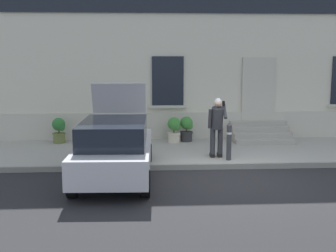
{
  "coord_description": "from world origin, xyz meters",
  "views": [
    {
      "loc": [
        -2.09,
        -10.27,
        3.05
      ],
      "look_at": [
        -1.4,
        1.6,
        1.1
      ],
      "focal_mm": 45.58,
      "sensor_mm": 36.0,
      "label": 1
    }
  ],
  "objects_px": {
    "person_on_phone": "(217,124)",
    "planter_terracotta": "(117,128)",
    "bollard_near_person": "(229,140)",
    "planter_cream": "(174,129)",
    "hatchback_car_silver": "(115,148)",
    "planter_olive": "(59,130)",
    "planter_charcoal": "(187,128)"
  },
  "relations": [
    {
      "from": "planter_cream",
      "to": "planter_olive",
      "type": "bearing_deg",
      "value": 177.94
    },
    {
      "from": "bollard_near_person",
      "to": "planter_terracotta",
      "type": "distance_m",
      "value": 4.36
    },
    {
      "from": "planter_olive",
      "to": "planter_cream",
      "type": "relative_size",
      "value": 1.0
    },
    {
      "from": "person_on_phone",
      "to": "hatchback_car_silver",
      "type": "bearing_deg",
      "value": -137.02
    },
    {
      "from": "planter_olive",
      "to": "planter_terracotta",
      "type": "xyz_separation_m",
      "value": [
        1.94,
        0.13,
        0.0
      ]
    },
    {
      "from": "bollard_near_person",
      "to": "planter_cream",
      "type": "height_order",
      "value": "bollard_near_person"
    },
    {
      "from": "planter_terracotta",
      "to": "planter_charcoal",
      "type": "distance_m",
      "value": 2.39
    },
    {
      "from": "bollard_near_person",
      "to": "planter_terracotta",
      "type": "height_order",
      "value": "bollard_near_person"
    },
    {
      "from": "bollard_near_person",
      "to": "planter_charcoal",
      "type": "distance_m",
      "value": 2.9
    },
    {
      "from": "planter_terracotta",
      "to": "hatchback_car_silver",
      "type": "bearing_deg",
      "value": -87.4
    },
    {
      "from": "person_on_phone",
      "to": "planter_cream",
      "type": "xyz_separation_m",
      "value": [
        -1.06,
        2.28,
        -0.54
      ]
    },
    {
      "from": "bollard_near_person",
      "to": "planter_cream",
      "type": "relative_size",
      "value": 1.22
    },
    {
      "from": "planter_terracotta",
      "to": "planter_olive",
      "type": "bearing_deg",
      "value": -176.26
    },
    {
      "from": "bollard_near_person",
      "to": "planter_terracotta",
      "type": "xyz_separation_m",
      "value": [
        -3.3,
        2.85,
        -0.11
      ]
    },
    {
      "from": "planter_terracotta",
      "to": "bollard_near_person",
      "type": "bearing_deg",
      "value": -40.77
    },
    {
      "from": "bollard_near_person",
      "to": "person_on_phone",
      "type": "relative_size",
      "value": 0.6
    },
    {
      "from": "person_on_phone",
      "to": "planter_terracotta",
      "type": "distance_m",
      "value": 3.98
    },
    {
      "from": "planter_terracotta",
      "to": "planter_cream",
      "type": "bearing_deg",
      "value": -7.81
    },
    {
      "from": "bollard_near_person",
      "to": "hatchback_car_silver",
      "type": "bearing_deg",
      "value": -158.55
    },
    {
      "from": "person_on_phone",
      "to": "planter_cream",
      "type": "relative_size",
      "value": 2.02
    },
    {
      "from": "planter_charcoal",
      "to": "planter_terracotta",
      "type": "bearing_deg",
      "value": 177.7
    },
    {
      "from": "hatchback_car_silver",
      "to": "planter_cream",
      "type": "distance_m",
      "value": 4.19
    },
    {
      "from": "planter_olive",
      "to": "planter_cream",
      "type": "height_order",
      "value": "same"
    },
    {
      "from": "bollard_near_person",
      "to": "planter_charcoal",
      "type": "relative_size",
      "value": 1.22
    },
    {
      "from": "bollard_near_person",
      "to": "planter_charcoal",
      "type": "height_order",
      "value": "bollard_near_person"
    },
    {
      "from": "bollard_near_person",
      "to": "planter_charcoal",
      "type": "xyz_separation_m",
      "value": [
        -0.91,
        2.75,
        -0.11
      ]
    },
    {
      "from": "person_on_phone",
      "to": "planter_olive",
      "type": "bearing_deg",
      "value": 168.55
    },
    {
      "from": "planter_olive",
      "to": "planter_charcoal",
      "type": "xyz_separation_m",
      "value": [
        4.33,
        0.03,
        0.0
      ]
    },
    {
      "from": "person_on_phone",
      "to": "planter_olive",
      "type": "relative_size",
      "value": 2.02
    },
    {
      "from": "bollard_near_person",
      "to": "person_on_phone",
      "type": "distance_m",
      "value": 0.6
    },
    {
      "from": "person_on_phone",
      "to": "planter_cream",
      "type": "distance_m",
      "value": 2.57
    },
    {
      "from": "planter_terracotta",
      "to": "planter_cream",
      "type": "relative_size",
      "value": 1.0
    }
  ]
}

